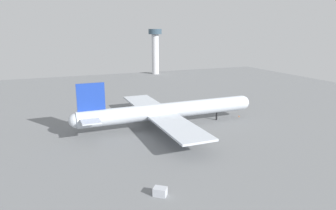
{
  "coord_description": "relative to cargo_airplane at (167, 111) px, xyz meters",
  "views": [
    {
      "loc": [
        -42.48,
        -102.9,
        36.58
      ],
      "look_at": [
        0.0,
        0.0,
        8.47
      ],
      "focal_mm": 32.29,
      "sensor_mm": 36.0,
      "label": 1
    }
  ],
  "objects": [
    {
      "name": "control_tower",
      "position": [
        44.49,
        133.85,
        15.78
      ],
      "size": [
        10.81,
        10.81,
        36.53
      ],
      "color": "silver",
      "rests_on": "ground_plane"
    },
    {
      "name": "cargo_airplane",
      "position": [
        0.0,
        0.0,
        0.0
      ],
      "size": [
        73.32,
        65.37,
        18.82
      ],
      "color": "silver",
      "rests_on": "ground_plane"
    },
    {
      "name": "ground_plane",
      "position": [
        0.59,
        0.0,
        -6.16
      ],
      "size": [
        293.26,
        293.26,
        0.0
      ],
      "primitive_type": "plane",
      "color": "slate"
    },
    {
      "name": "fuel_truck",
      "position": [
        1.82,
        38.88,
        -5.0
      ],
      "size": [
        3.86,
        4.69,
        2.5
      ],
      "color": "#232328",
      "rests_on": "ground_plane"
    },
    {
      "name": "cargo_container_aft",
      "position": [
        -20.18,
        -45.67,
        -5.2
      ],
      "size": [
        3.63,
        3.49,
        1.94
      ],
      "color": "#B7BCC6",
      "rests_on": "ground_plane"
    },
    {
      "name": "safety_cone_nose",
      "position": [
        33.59,
        0.18,
        -5.81
      ],
      "size": [
        0.5,
        0.5,
        0.71
      ],
      "primitive_type": "cone",
      "color": "orange",
      "rests_on": "ground_plane"
    }
  ]
}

